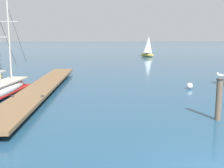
# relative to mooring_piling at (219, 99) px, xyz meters

# --- Properties ---
(floating_dock) EXTENTS (3.48, 19.04, 0.53)m
(floating_dock) POSITION_rel_mooring_piling_xyz_m (-8.55, 7.49, -0.60)
(floating_dock) COLOR brown
(floating_dock) RESTS_ON ground
(mooring_piling) EXTENTS (0.30, 0.30, 1.86)m
(mooring_piling) POSITION_rel_mooring_piling_xyz_m (0.00, 0.00, 0.00)
(mooring_piling) COLOR brown
(mooring_piling) RESTS_ON ground
(perched_seagull) EXTENTS (0.37, 0.21, 0.27)m
(perched_seagull) POSITION_rel_mooring_piling_xyz_m (0.01, -0.00, 1.04)
(perched_seagull) COLOR gold
(perched_seagull) RESTS_ON mooring_piling
(mooring_buoy) EXTENTS (0.44, 0.44, 0.51)m
(mooring_buoy) POSITION_rel_mooring_piling_xyz_m (1.63, 7.32, -0.75)
(mooring_buoy) COLOR silver
(mooring_buoy) RESTS_ON ground
(distant_sailboat) EXTENTS (2.68, 3.39, 4.01)m
(distant_sailboat) POSITION_rel_mooring_piling_xyz_m (6.23, 38.75, 0.77)
(distant_sailboat) COLOR gold
(distant_sailboat) RESTS_ON ground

